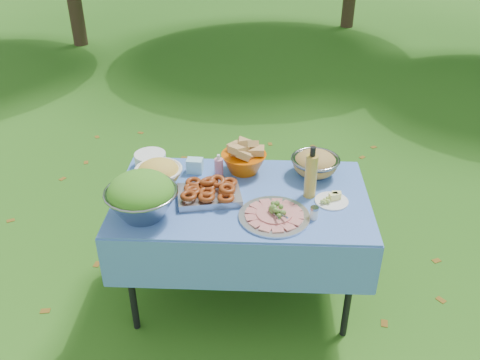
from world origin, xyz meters
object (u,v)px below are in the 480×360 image
Objects in this scene: salad_bowl at (141,196)px; oil_bottle at (311,172)px; pasta_bowl_steel at (315,163)px; plate_stack at (150,160)px; charcuterie_platter at (274,211)px; bread_bowl at (244,158)px; picnic_table at (242,247)px.

salad_bowl is 0.95m from oil_bottle.
plate_stack is at bearing 176.65° from pasta_bowl_steel.
salad_bowl is at bearing -83.11° from plate_stack.
salad_bowl reaches higher than charcuterie_platter.
pasta_bowl_steel reaches higher than charcuterie_platter.
salad_bowl is 1.39× the size of bread_bowl.
charcuterie_platter is (0.18, -0.49, -0.05)m from bread_bowl.
salad_bowl is 0.72m from charcuterie_platter.
pasta_bowl_steel is 0.93× the size of oil_bottle.
oil_bottle reaches higher than pasta_bowl_steel.
charcuterie_platter is at bearing -69.49° from bread_bowl.
bread_bowl is at bearing -3.87° from plate_stack.
pasta_bowl_steel is at bearing -3.35° from plate_stack.
salad_bowl reaches higher than plate_stack.
bread_bowl is 0.53m from charcuterie_platter.
salad_bowl is (-0.52, -0.22, 0.51)m from picnic_table.
oil_bottle is at bearing 2.33° from picnic_table.
bread_bowl is at bearing 145.80° from oil_bottle.
bread_bowl is at bearing 177.36° from pasta_bowl_steel.
oil_bottle is at bearing 47.63° from charcuterie_platter.
salad_bowl is at bearing -156.80° from picnic_table.
salad_bowl is at bearing -178.75° from charcuterie_platter.
oil_bottle is (-0.05, -0.24, 0.08)m from pasta_bowl_steel.
plate_stack is at bearing 162.77° from oil_bottle.
pasta_bowl_steel is (0.44, -0.02, -0.02)m from bread_bowl.
picnic_table is at bearing -28.45° from plate_stack.
plate_stack is 0.60m from bread_bowl.
pasta_bowl_steel is at bearing 78.77° from oil_bottle.
charcuterie_platter is (0.78, -0.53, -0.00)m from plate_stack.
plate_stack and charcuterie_platter have the same top height.
salad_bowl is 1.08m from pasta_bowl_steel.
salad_bowl reaches higher than bread_bowl.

